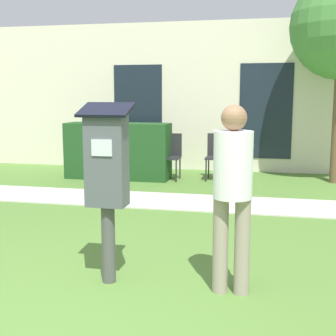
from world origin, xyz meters
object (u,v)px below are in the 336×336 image
(outdoor_chair_middle, at_px, (218,153))
(parking_meter, at_px, (107,170))
(outdoor_chair_left, at_px, (170,153))
(person_standing, at_px, (233,185))

(outdoor_chair_middle, bearing_deg, parking_meter, -118.22)
(outdoor_chair_middle, bearing_deg, outdoor_chair_left, 166.82)
(outdoor_chair_left, xyz_separation_m, outdoor_chair_middle, (0.93, 0.18, 0.00))
(parking_meter, distance_m, person_standing, 1.08)
(parking_meter, xyz_separation_m, outdoor_chair_middle, (0.38, 5.29, -0.49))
(parking_meter, distance_m, outdoor_chair_left, 5.16)
(outdoor_chair_left, bearing_deg, outdoor_chair_middle, -9.29)
(parking_meter, distance_m, outdoor_chair_middle, 5.32)
(person_standing, xyz_separation_m, outdoor_chair_middle, (-0.70, 5.29, -0.40))
(person_standing, height_order, outdoor_chair_middle, person_standing)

